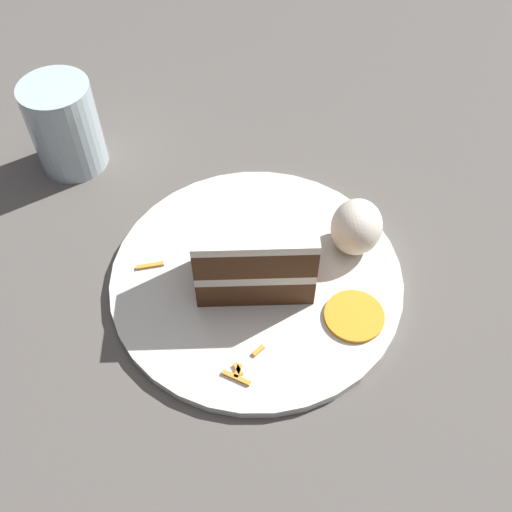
{
  "coord_description": "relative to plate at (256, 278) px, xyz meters",
  "views": [
    {
      "loc": [
        -0.29,
        -0.1,
        0.51
      ],
      "look_at": [
        0.03,
        0.0,
        0.08
      ],
      "focal_mm": 42.0,
      "sensor_mm": 36.0,
      "label": 1
    }
  ],
  "objects": [
    {
      "name": "cake_slice",
      "position": [
        -0.01,
        -0.0,
        0.05
      ],
      "size": [
        0.09,
        0.12,
        0.08
      ],
      "rotation": [
        0.0,
        0.0,
        0.32
      ],
      "color": "#4C2D19",
      "rests_on": "plate"
    },
    {
      "name": "plate",
      "position": [
        0.0,
        0.0,
        0.0
      ],
      "size": [
        0.28,
        0.28,
        0.01
      ],
      "primitive_type": "cylinder",
      "color": "silver",
      "rests_on": "dining_table"
    },
    {
      "name": "ground_plane",
      "position": [
        -0.03,
        -0.0,
        -0.04
      ],
      "size": [
        6.0,
        6.0,
        0.0
      ],
      "primitive_type": "plane",
      "color": "#38332D",
      "rests_on": "ground"
    },
    {
      "name": "dining_table",
      "position": [
        -0.03,
        -0.0,
        -0.02
      ],
      "size": [
        1.27,
        1.05,
        0.04
      ],
      "primitive_type": "cube",
      "color": "#56514C",
      "rests_on": "ground"
    },
    {
      "name": "cream_dollop",
      "position": [
        0.06,
        -0.08,
        0.03
      ],
      "size": [
        0.05,
        0.05,
        0.05
      ],
      "primitive_type": "ellipsoid",
      "color": "silver",
      "rests_on": "plate"
    },
    {
      "name": "carrot_shreds_scatter",
      "position": [
        -0.02,
        0.01,
        0.01
      ],
      "size": [
        0.18,
        0.16,
        0.0
      ],
      "color": "orange",
      "rests_on": "plate"
    },
    {
      "name": "drinking_glass",
      "position": [
        0.1,
        0.24,
        0.04
      ],
      "size": [
        0.07,
        0.07,
        0.1
      ],
      "color": "silver",
      "rests_on": "dining_table"
    },
    {
      "name": "orange_garnish",
      "position": [
        -0.02,
        -0.1,
        0.01
      ],
      "size": [
        0.05,
        0.05,
        0.0
      ],
      "primitive_type": "cylinder",
      "color": "orange",
      "rests_on": "plate"
    }
  ]
}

